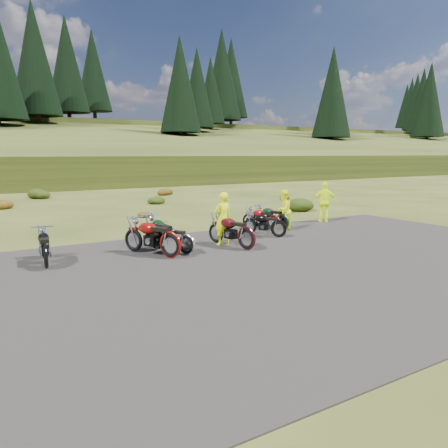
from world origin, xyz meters
TOP-DOWN VIEW (x-y plane):
  - ground at (0.00, 0.00)m, footprint 300.00×300.00m
  - gravel_pad at (0.00, -2.00)m, footprint 20.00×12.00m
  - hill_slope at (0.00, 50.00)m, footprint 300.00×45.97m
  - conifer_23 at (3.00, 62.00)m, footprint 7.48×7.48m
  - conifer_24 at (9.00, 68.00)m, footprint 7.04×7.04m
  - conifer_25 at (15.00, 74.00)m, footprint 6.60×6.60m
  - conifer_26 at (21.00, 49.00)m, footprint 6.16×6.16m
  - conifer_27 at (27.00, 55.00)m, footprint 5.72×5.72m
  - conifer_28 at (33.00, 61.00)m, footprint 5.28×5.28m
  - conifer_29 at (39.00, 67.00)m, footprint 7.92×7.92m
  - conifer_30 at (45.00, 73.00)m, footprint 7.48×7.48m
  - conifer_31 at (51.00, 48.00)m, footprint 7.04×7.04m
  - conifer_32 at (57.00, 54.00)m, footprint 6.60×6.60m
  - conifer_33 at (63.00, 60.00)m, footprint 6.16×6.16m
  - conifer_34 at (69.00, 66.00)m, footprint 5.72×5.72m
  - conifer_35 at (75.00, 72.00)m, footprint 5.28×5.28m
  - conifer_36 at (81.00, 78.00)m, footprint 7.92×7.92m
  - conifer_37 at (87.00, 53.00)m, footprint 7.48×7.48m
  - conifer_38 at (93.00, 59.00)m, footprint 7.04×7.04m
  - conifer_39 at (99.00, 65.00)m, footprint 6.60×6.60m
  - conifer_40 at (105.00, 71.00)m, footprint 6.16×6.16m
  - conifer_41 at (111.00, 77.00)m, footprint 5.72×5.72m
  - shrub_2 at (-6.20, 16.60)m, footprint 1.30×1.30m
  - shrub_3 at (-3.30, 21.90)m, footprint 1.56×1.56m
  - shrub_4 at (-0.40, 9.20)m, footprint 0.77×0.77m
  - shrub_5 at (2.50, 14.50)m, footprint 1.03×1.03m
  - shrub_6 at (5.40, 19.80)m, footprint 1.30×1.30m
  - shrub_7 at (8.30, 7.10)m, footprint 1.56×1.56m
  - shrub_8 at (11.20, 12.40)m, footprint 0.77×0.77m
  - motorcycle_0 at (-6.35, 1.03)m, footprint 0.89×2.08m
  - motorcycle_1 at (-2.86, 0.38)m, footprint 1.71×2.43m
  - motorcycle_2 at (-2.72, 0.68)m, footprint 0.83×2.33m
  - motorcycle_3 at (-2.23, 0.56)m, footprint 1.38×1.94m
  - motorcycle_4 at (-0.22, 0.13)m, footprint 1.22×2.34m
  - motorcycle_5 at (2.08, 1.33)m, footprint 1.44×1.93m
  - motorcycle_6 at (2.80, 2.57)m, footprint 1.27×1.97m
  - motorcycle_7 at (3.13, 2.41)m, footprint 1.08×2.08m
  - person_middle at (-0.45, 1.28)m, footprint 0.70×0.48m
  - person_right_a at (3.24, 2.48)m, footprint 1.02×0.94m
  - person_right_b at (6.31, 3.24)m, footprint 1.18×0.97m

SIDE VIEW (x-z plane):
  - ground at x=0.00m, z-range 0.00..0.00m
  - gravel_pad at x=0.00m, z-range -0.02..0.02m
  - hill_slope at x=0.00m, z-range -4.69..4.69m
  - motorcycle_0 at x=-6.35m, z-range -0.53..0.53m
  - motorcycle_1 at x=-2.86m, z-range -0.61..0.61m
  - motorcycle_2 at x=-2.72m, z-range -0.61..0.61m
  - motorcycle_3 at x=-2.23m, z-range -0.49..0.49m
  - motorcycle_4 at x=-0.22m, z-range -0.58..0.58m
  - motorcycle_5 at x=2.08m, z-range -0.49..0.49m
  - motorcycle_6 at x=2.80m, z-range -0.49..0.49m
  - motorcycle_7 at x=3.13m, z-range -0.52..0.52m
  - shrub_4 at x=-0.40m, z-range 0.00..0.45m
  - shrub_8 at x=11.20m, z-range 0.00..0.45m
  - shrub_5 at x=2.50m, z-range 0.00..0.61m
  - shrub_2 at x=-6.20m, z-range 0.00..0.77m
  - shrub_6 at x=5.40m, z-range 0.00..0.77m
  - shrub_3 at x=-3.30m, z-range 0.00..0.92m
  - shrub_7 at x=8.30m, z-range 0.00..0.92m
  - person_right_a at x=3.24m, z-range 0.00..1.69m
  - person_middle at x=-0.45m, z-range 0.00..1.85m
  - person_right_b at x=6.31m, z-range 0.00..1.89m
  - conifer_26 at x=21.00m, z-range 5.37..21.37m
  - conifer_27 at x=27.00m, z-range 6.56..21.56m
  - conifer_31 at x=51.00m, z-range 5.18..23.18m
  - conifer_28 at x=33.00m, z-range 7.76..21.76m
  - conifer_32 at x=57.00m, z-range 6.37..23.37m
  - conifer_33 at x=63.00m, z-range 7.56..23.56m
  - conifer_37 at x=87.00m, z-range 6.17..25.17m
  - conifer_34 at x=69.00m, z-range 8.76..23.76m
  - conifer_38 at x=93.00m, z-range 7.37..25.37m
  - conifer_35 at x=75.00m, z-range 9.95..23.95m
  - conifer_39 at x=99.00m, z-range 8.56..25.56m
  - conifer_23 at x=3.00m, z-range 7.97..26.97m
  - conifer_41 at x=111.00m, z-range 10.15..25.15m
  - conifer_40 at x=105.00m, z-range 9.76..25.76m
  - conifer_24 at x=9.00m, z-range 9.16..27.16m
  - conifer_25 at x=15.00m, z-range 10.16..27.16m
  - conifer_29 at x=39.00m, z-range 8.97..28.97m
  - conifer_30 at x=45.00m, z-range 10.16..29.16m
  - conifer_36 at x=81.00m, z-range 10.16..30.16m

